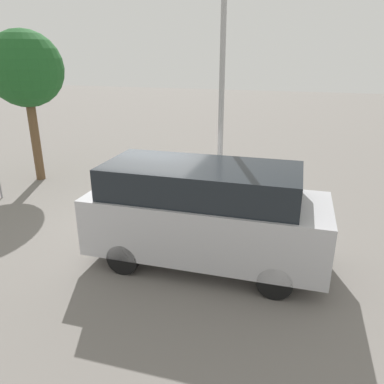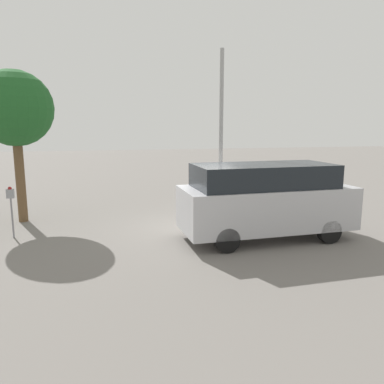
{
  "view_description": "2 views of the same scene",
  "coord_description": "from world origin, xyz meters",
  "px_view_note": "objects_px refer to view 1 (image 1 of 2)",
  "views": [
    {
      "loc": [
        3.63,
        -8.14,
        4.24
      ],
      "look_at": [
        0.95,
        0.32,
        0.96
      ],
      "focal_mm": 35.0,
      "sensor_mm": 36.0,
      "label": 1
    },
    {
      "loc": [
        -2.76,
        -10.97,
        3.24
      ],
      "look_at": [
        -0.23,
        -0.48,
        1.31
      ],
      "focal_mm": 35.0,
      "sensor_mm": 36.0,
      "label": 2
    }
  ],
  "objects_px": {
    "parking_meter_near": "(167,188)",
    "parked_van": "(205,212)",
    "street_tree": "(25,70)",
    "lamp_post": "(220,150)"
  },
  "relations": [
    {
      "from": "lamp_post",
      "to": "parked_van",
      "type": "xyz_separation_m",
      "value": [
        0.4,
        -2.97,
        -0.58
      ]
    },
    {
      "from": "lamp_post",
      "to": "street_tree",
      "type": "relative_size",
      "value": 1.16
    },
    {
      "from": "lamp_post",
      "to": "street_tree",
      "type": "distance_m",
      "value": 7.13
    },
    {
      "from": "lamp_post",
      "to": "parking_meter_near",
      "type": "bearing_deg",
      "value": -129.31
    },
    {
      "from": "parking_meter_near",
      "to": "parked_van",
      "type": "bearing_deg",
      "value": -43.22
    },
    {
      "from": "parking_meter_near",
      "to": "street_tree",
      "type": "xyz_separation_m",
      "value": [
        -5.73,
        2.11,
        2.78
      ]
    },
    {
      "from": "parking_meter_near",
      "to": "parked_van",
      "type": "height_order",
      "value": "parked_van"
    },
    {
      "from": "parked_van",
      "to": "street_tree",
      "type": "bearing_deg",
      "value": 150.73
    },
    {
      "from": "parking_meter_near",
      "to": "parked_van",
      "type": "xyz_separation_m",
      "value": [
        1.47,
        -1.67,
        0.2
      ]
    },
    {
      "from": "parked_van",
      "to": "street_tree",
      "type": "distance_m",
      "value": 8.53
    }
  ]
}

